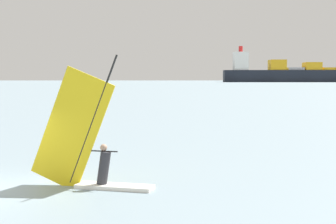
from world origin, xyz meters
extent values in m
cube|color=white|center=(3.52, 1.64, 0.06)|extent=(2.47, 0.98, 0.12)
cylinder|color=black|center=(2.84, 1.56, 2.10)|extent=(1.63, 0.25, 3.99)
cube|color=yellow|center=(2.14, 1.48, 1.79)|extent=(2.86, 0.39, 3.96)
cylinder|color=black|center=(2.80, 1.55, 1.14)|extent=(1.66, 0.23, 0.04)
cylinder|color=#2D2D33|center=(3.18, 1.60, 0.63)|extent=(0.50, 0.37, 1.05)
sphere|color=tan|center=(3.18, 1.60, 1.26)|extent=(0.22, 0.22, 0.22)
cube|color=black|center=(-50.64, 501.38, 6.02)|extent=(140.12, 66.63, 12.04)
cube|color=silver|center=(-101.15, 484.00, 21.15)|extent=(19.47, 22.66, 18.21)
cylinder|color=red|center=(-101.15, 484.00, 33.25)|extent=(4.00, 4.00, 6.00)
cube|color=gold|center=(-66.37, 495.97, 17.24)|extent=(21.31, 23.91, 10.40)
cube|color=#99999E|center=(-49.89, 501.64, 13.34)|extent=(21.31, 23.91, 2.60)
cube|color=gold|center=(-33.41, 507.31, 15.94)|extent=(21.31, 23.91, 7.80)
cube|color=gold|center=(-16.93, 512.98, 13.34)|extent=(21.31, 23.91, 2.60)
camera|label=1|loc=(10.44, -11.82, 3.37)|focal=53.06mm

